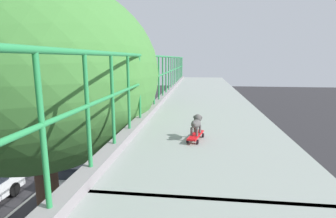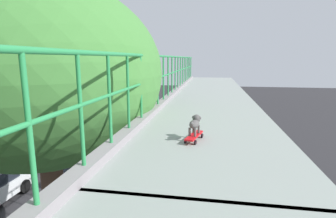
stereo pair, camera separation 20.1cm
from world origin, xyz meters
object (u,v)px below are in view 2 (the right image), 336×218
Objects in this scene: car_silver_fifth at (87,172)px; toy_skateboard at (194,136)px; small_dog at (195,123)px; city_bus at (107,107)px.

car_silver_fifth is 6.92× the size of toy_skateboard.
small_dog is (5.99, -7.89, 4.76)m from car_silver_fifth.
city_bus is at bearing 107.35° from car_silver_fifth.
small_dog is at bearing -52.79° from car_silver_fifth.
small_dog reaches higher than toy_skateboard.
city_bus is at bearing 116.12° from small_dog.
toy_skateboard is 1.59× the size of small_dog.
toy_skateboard reaches higher than car_silver_fifth.
toy_skateboard is at bearing -63.94° from city_bus.
car_silver_fifth is 0.39× the size of city_bus.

